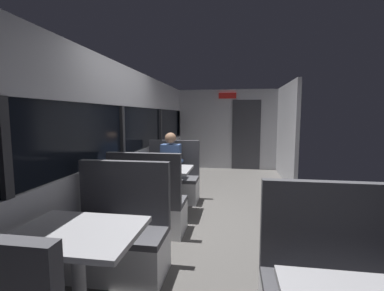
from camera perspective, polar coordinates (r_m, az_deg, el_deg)
name	(u,v)px	position (r m, az deg, el deg)	size (l,w,h in m)	color
ground_plane	(218,224)	(4.13, 5.45, -16.06)	(3.30, 9.20, 0.02)	#514F4C
carriage_window_panel_left	(121,146)	(4.18, -14.64, -0.07)	(0.09, 8.48, 2.30)	#B2B2B7
carriage_end_bulkhead	(229,130)	(8.02, 7.78, 3.27)	(2.90, 0.11, 2.30)	#B2B2B7
carriage_aisle_panel_right	(286,132)	(6.93, 19.16, 2.60)	(0.08, 2.40, 2.30)	#B2B2B7
dining_table_near_window	(77,244)	(2.25, -22.95, -18.41)	(0.90, 0.70, 0.74)	#9E9EA3
bench_near_window_facing_entry	(119,241)	(2.93, -15.07, -18.73)	(0.95, 0.50, 1.10)	silver
dining_table_mid_window	(162,174)	(4.31, -6.28, -6.04)	(0.90, 0.70, 0.74)	#9E9EA3
bench_mid_window_facing_end	(149,209)	(3.75, -9.09, -12.94)	(0.95, 0.50, 1.10)	silver
bench_mid_window_facing_entry	(172,183)	(5.04, -4.14, -7.82)	(0.95, 0.50, 1.10)	silver
seated_passenger	(171,172)	(4.93, -4.35, -5.67)	(0.47, 0.55, 1.26)	#26262D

